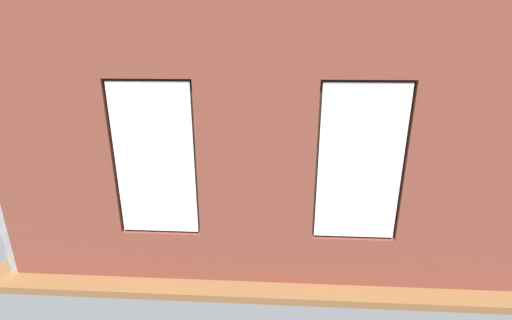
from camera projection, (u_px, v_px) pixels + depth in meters
The scene contains 18 objects.
ground_plane at pixel (263, 198), 7.09m from camera, with size 7.28×6.10×0.10m, color brown.
brick_wall_with_windows at pixel (256, 154), 4.01m from camera, with size 6.68×0.30×3.45m.
white_wall_right at pixel (92, 113), 6.53m from camera, with size 0.10×5.10×3.45m, color white.
couch_by_window at pixel (232, 230), 5.08m from camera, with size 2.08×0.87×0.80m.
couch_left at pixel (399, 187), 6.65m from camera, with size 0.90×2.02×0.80m.
coffee_table at pixel (242, 178), 6.98m from camera, with size 1.27×0.79×0.42m.
cup_ceramic at pixel (260, 172), 7.06m from camera, with size 0.08×0.08×0.09m, color #B23D38.
candle_jar at pixel (242, 173), 6.94m from camera, with size 0.08×0.08×0.12m, color #B7333D.
table_plant_small at pixel (223, 172), 6.83m from camera, with size 0.14×0.14×0.23m.
remote_gray at pixel (246, 178), 6.84m from camera, with size 0.05×0.17×0.02m, color #59595B.
media_console at pixel (124, 177), 7.33m from camera, with size 1.10×0.42×0.55m, color black.
tv_flatscreen at pixel (121, 147), 7.12m from camera, with size 1.21×0.20×0.78m.
papasan_chair at pixel (247, 153), 8.45m from camera, with size 1.01×1.01×0.66m.
potted_plant_beside_window_right at pixel (108, 216), 5.02m from camera, with size 0.68×0.74×1.08m.
potted_plant_corner_far_left at pixel (459, 226), 4.74m from camera, with size 0.72×0.73×1.18m.
potted_plant_near_tv at pixel (129, 183), 6.26m from camera, with size 0.50×0.50×0.84m.
potted_plant_corner_near_left at pixel (377, 142), 8.66m from camera, with size 0.58×0.58×1.01m.
potted_plant_between_couches at pixel (335, 199), 4.88m from camera, with size 0.82×0.82×1.31m.
Camera 1 is at (-0.22, 6.49, 2.92)m, focal length 24.00 mm.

